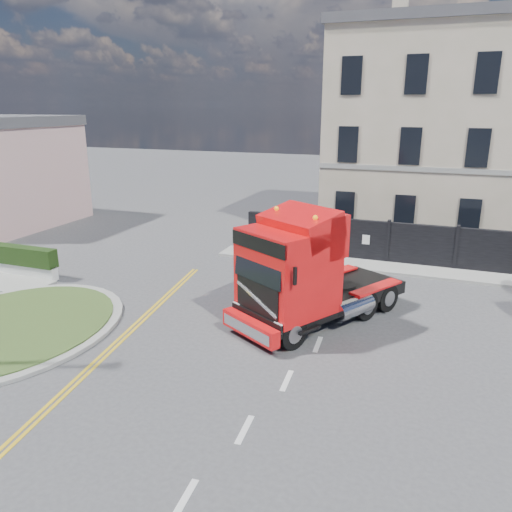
% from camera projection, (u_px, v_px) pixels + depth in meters
% --- Properties ---
extents(ground, '(120.00, 120.00, 0.00)m').
position_uv_depth(ground, '(236.00, 326.00, 17.05)').
color(ground, '#424244').
rests_on(ground, ground).
extents(traffic_island, '(6.80, 6.80, 0.17)m').
position_uv_depth(traffic_island, '(9.00, 328.00, 16.67)').
color(traffic_island, gray).
rests_on(traffic_island, ground).
extents(hoarding_fence, '(18.80, 0.25, 2.00)m').
position_uv_depth(hoarding_fence, '(445.00, 248.00, 22.64)').
color(hoarding_fence, black).
rests_on(hoarding_fence, ground).
extents(georgian_building, '(12.30, 10.30, 12.80)m').
position_uv_depth(georgian_building, '(445.00, 132.00, 28.16)').
color(georgian_building, beige).
rests_on(georgian_building, ground).
extents(pavement_far, '(20.00, 1.60, 0.12)m').
position_uv_depth(pavement_far, '(430.00, 272.00, 22.29)').
color(pavement_far, gray).
rests_on(pavement_far, ground).
extents(truck, '(5.45, 6.92, 3.95)m').
position_uv_depth(truck, '(302.00, 276.00, 16.59)').
color(truck, black).
rests_on(truck, ground).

